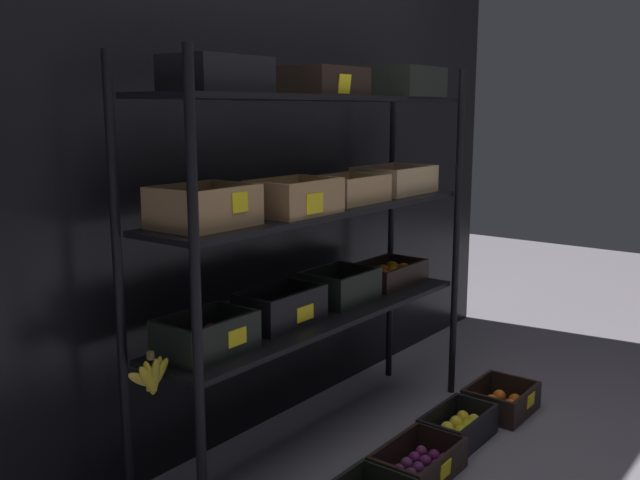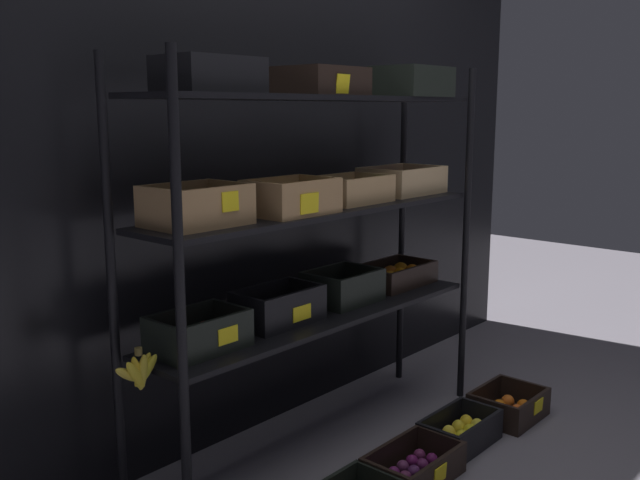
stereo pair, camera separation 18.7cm
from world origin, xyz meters
The scene contains 6 objects.
ground_plane centered at (0.00, 0.00, 0.00)m, with size 10.00×10.00×0.00m, color slate.
storefront_wall centered at (0.00, 0.38, 1.32)m, with size 4.05×0.12×2.64m, color black.
display_rack centered at (0.00, 0.01, 0.98)m, with size 1.80×0.40×1.56m.
crate_ground_plum centered at (0.01, -0.46, 0.04)m, with size 0.38×0.24×0.12m.
crate_ground_lemon centered at (0.37, -0.45, 0.05)m, with size 0.36×0.21×0.13m.
crate_ground_tangerine centered at (0.75, -0.47, 0.05)m, with size 0.32×0.26×0.13m.
Camera 1 is at (-2.17, -1.68, 1.38)m, focal length 39.48 mm.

